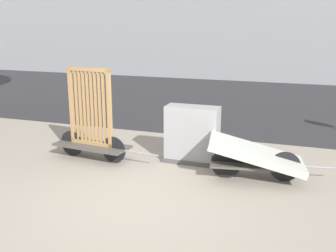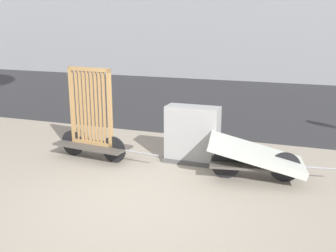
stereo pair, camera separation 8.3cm
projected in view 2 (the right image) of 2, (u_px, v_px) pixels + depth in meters
The scene contains 5 objects.
ground_plane at pixel (135, 201), 5.99m from camera, with size 60.00×60.00×0.00m, color gray.
road_strip at pixel (236, 100), 13.72m from camera, with size 56.00×9.62×0.01m.
bike_cart_with_bedframe at pixel (92, 129), 7.68m from camera, with size 2.25×0.73×1.81m.
bike_cart_with_mattress at pixel (256, 156), 6.69m from camera, with size 2.32×1.15×0.74m.
utility_cabinet at pixel (192, 137), 7.53m from camera, with size 1.08×0.47×1.11m.
Camera 2 is at (2.34, -5.00, 2.63)m, focal length 42.00 mm.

